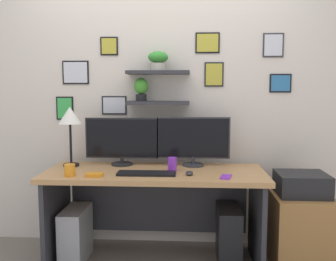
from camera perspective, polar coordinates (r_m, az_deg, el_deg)
ground_plane at (r=3.25m, az=-1.92°, el=-19.08°), size 8.00×8.00×0.00m
back_wall_assembly at (r=3.37m, az=-1.32°, el=5.64°), size 4.40×0.24×2.70m
desk at (r=3.11m, az=-1.86°, el=-9.56°), size 1.73×0.68×0.75m
monitor_left at (r=3.22m, az=-6.97°, el=-1.47°), size 0.62×0.18×0.40m
monitor_right at (r=3.17m, az=3.83°, el=-1.46°), size 0.61×0.18×0.41m
keyboard at (r=2.88m, az=-3.25°, el=-6.47°), size 0.44×0.14×0.02m
computer_mouse at (r=2.86m, az=3.24°, el=-6.42°), size 0.06×0.09×0.03m
desk_lamp at (r=3.23m, az=-14.54°, el=1.68°), size 0.19×0.19×0.50m
cell_phone at (r=2.82m, az=8.72°, el=-6.90°), size 0.10×0.15×0.01m
coffee_mug at (r=2.91m, az=-14.58°, el=-5.79°), size 0.08×0.08×0.09m
scissors_tray at (r=2.87m, az=-11.02°, el=-6.57°), size 0.13×0.09×0.02m
water_cup at (r=2.98m, az=0.64°, el=-5.11°), size 0.07×0.07×0.11m
drawer_cabinet at (r=3.24m, az=19.25°, el=-14.02°), size 0.44×0.50×0.58m
printer at (r=3.14m, az=19.50°, el=-7.62°), size 0.38×0.34×0.17m
computer_tower_left at (r=3.28m, az=-13.72°, el=-14.97°), size 0.18×0.40×0.43m
computer_tower_right at (r=3.21m, az=9.10°, el=-15.21°), size 0.18×0.40×0.45m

